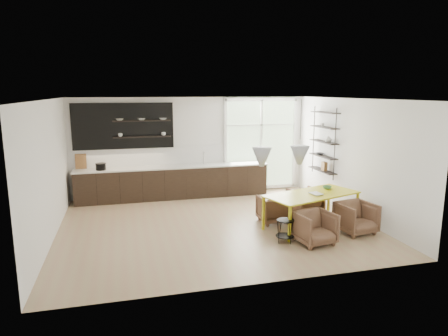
# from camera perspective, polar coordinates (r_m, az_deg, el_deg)

# --- Properties ---
(room) EXTENTS (7.02, 6.01, 2.91)m
(room) POSITION_cam_1_polar(r_m,az_deg,el_deg) (10.23, 0.43, 1.88)
(room) COLOR tan
(room) RESTS_ON ground
(kitchen_run) EXTENTS (5.54, 0.69, 2.75)m
(kitchen_run) POSITION_cam_1_polar(r_m,az_deg,el_deg) (11.70, -7.66, -1.37)
(kitchen_run) COLOR black
(kitchen_run) RESTS_ON ground
(right_shelving) EXTENTS (0.26, 1.22, 1.90)m
(right_shelving) POSITION_cam_1_polar(r_m,az_deg,el_deg) (11.30, 14.11, 3.39)
(right_shelving) COLOR black
(right_shelving) RESTS_ON ground
(dining_table) EXTENTS (2.36, 1.59, 0.79)m
(dining_table) POSITION_cam_1_polar(r_m,az_deg,el_deg) (9.28, 12.43, -3.91)
(dining_table) COLOR gold
(dining_table) RESTS_ON ground
(armchair_back_left) EXTENTS (0.69, 0.71, 0.63)m
(armchair_back_left) POSITION_cam_1_polar(r_m,az_deg,el_deg) (9.59, 7.10, -5.84)
(armchair_back_left) COLOR brown
(armchair_back_left) RESTS_ON ground
(armchair_back_right) EXTENTS (0.83, 0.85, 0.67)m
(armchair_back_right) POSITION_cam_1_polar(r_m,az_deg,el_deg) (10.26, 11.50, -4.76)
(armchair_back_right) COLOR brown
(armchair_back_right) RESTS_ON ground
(armchair_front_left) EXTENTS (0.82, 0.84, 0.67)m
(armchair_front_left) POSITION_cam_1_polar(r_m,az_deg,el_deg) (8.42, 12.80, -8.31)
(armchair_front_left) COLOR brown
(armchair_front_left) RESTS_ON ground
(armchair_front_right) EXTENTS (0.84, 0.86, 0.69)m
(armchair_front_right) POSITION_cam_1_polar(r_m,az_deg,el_deg) (9.27, 18.34, -6.77)
(armchair_front_right) COLOR brown
(armchair_front_right) RESTS_ON ground
(wire_stool) EXTENTS (0.38, 0.38, 0.48)m
(wire_stool) POSITION_cam_1_polar(r_m,az_deg,el_deg) (8.39, 8.72, -8.43)
(wire_stool) COLOR black
(wire_stool) RESTS_ON ground
(table_book) EXTENTS (0.26, 0.32, 0.03)m
(table_book) POSITION_cam_1_polar(r_m,az_deg,el_deg) (9.15, 12.46, -3.68)
(table_book) COLOR white
(table_book) RESTS_ON dining_table
(table_bowl) EXTENTS (0.29, 0.29, 0.07)m
(table_bowl) POSITION_cam_1_polar(r_m,az_deg,el_deg) (9.79, 14.53, -2.70)
(table_bowl) COLOR #4C8557
(table_bowl) RESTS_ON dining_table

